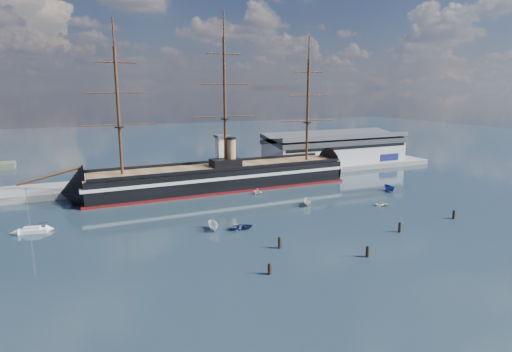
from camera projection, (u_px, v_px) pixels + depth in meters
name	position (u px, v px, depth m)	size (l,w,h in m)	color
ground	(251.00, 202.00, 129.62)	(600.00, 600.00, 0.00)	#202F3A
quay	(237.00, 177.00, 165.76)	(180.00, 18.00, 2.00)	slate
warehouse	(335.00, 148.00, 187.27)	(63.00, 21.00, 11.60)	#B7BABC
quay_tower	(222.00, 154.00, 158.27)	(5.00, 5.00, 15.00)	silver
warship	(216.00, 178.00, 144.85)	(112.98, 17.42, 53.94)	black
sailboat	(32.00, 230.00, 101.71)	(7.20, 3.62, 11.06)	white
motorboat_a	(214.00, 230.00, 103.79)	(6.48, 2.37, 2.59)	silver
motorboat_b	(241.00, 229.00, 104.42)	(3.72, 1.49, 1.74)	navy
motorboat_c	(307.00, 205.00, 125.72)	(6.13, 2.25, 2.45)	silver
motorboat_d	(258.00, 194.00, 139.13)	(5.63, 2.44, 2.07)	white
motorboat_e	(383.00, 206.00, 124.88)	(2.85, 1.14, 1.33)	silver
motorboat_f	(389.00, 191.00, 142.93)	(6.36, 2.33, 2.54)	navy
piling_near_left	(269.00, 274.00, 79.18)	(0.64, 0.64, 2.89)	black
piling_near_mid	(367.00, 257.00, 87.28)	(0.64, 0.64, 3.07)	black
piling_near_right	(399.00, 232.00, 102.28)	(0.64, 0.64, 3.19)	black
piling_far_right	(453.00, 219.00, 112.77)	(0.64, 0.64, 3.07)	black
piling_extra	(279.00, 248.00, 92.01)	(0.64, 0.64, 3.30)	black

